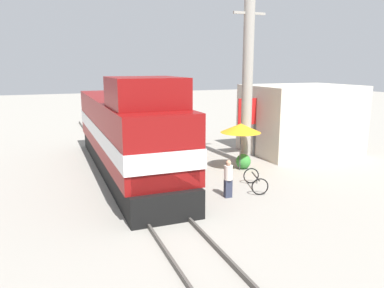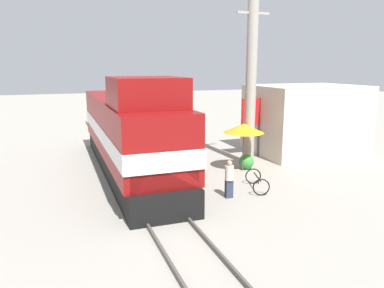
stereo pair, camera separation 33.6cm
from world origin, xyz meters
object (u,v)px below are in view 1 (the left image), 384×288
at_px(billboard_sign, 255,114).
at_px(locomotive, 127,134).
at_px(vendor_umbrella, 241,128).
at_px(bicycle, 255,181).
at_px(utility_pole, 247,80).
at_px(person_bystander, 228,178).

bearing_deg(billboard_sign, locomotive, -172.55).
relative_size(vendor_umbrella, bicycle, 1.38).
height_order(utility_pole, person_bystander, utility_pole).
bearing_deg(bicycle, utility_pole, 83.35).
bearing_deg(billboard_sign, bicycle, -120.19).
xyz_separation_m(vendor_umbrella, bicycle, (-0.80, -2.85, -1.81)).
bearing_deg(utility_pole, billboard_sign, 44.86).
distance_m(locomotive, bicycle, 6.52).
bearing_deg(bicycle, locomotive, 154.01).
bearing_deg(utility_pole, person_bystander, -126.49).
xyz_separation_m(locomotive, billboard_sign, (7.71, 1.01, 0.49)).
bearing_deg(vendor_umbrella, locomotive, 164.96).
bearing_deg(locomotive, person_bystander, -57.80).
xyz_separation_m(utility_pole, person_bystander, (-3.32, -4.49, -3.64)).
height_order(locomotive, bicycle, locomotive).
xyz_separation_m(billboard_sign, person_bystander, (-4.67, -5.83, -1.66)).
bearing_deg(person_bystander, bicycle, 18.10).
distance_m(locomotive, person_bystander, 5.82).
xyz_separation_m(locomotive, person_bystander, (3.04, -4.82, -1.17)).
bearing_deg(person_bystander, billboard_sign, 51.31).
height_order(utility_pole, vendor_umbrella, utility_pole).
relative_size(locomotive, bicycle, 7.94).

